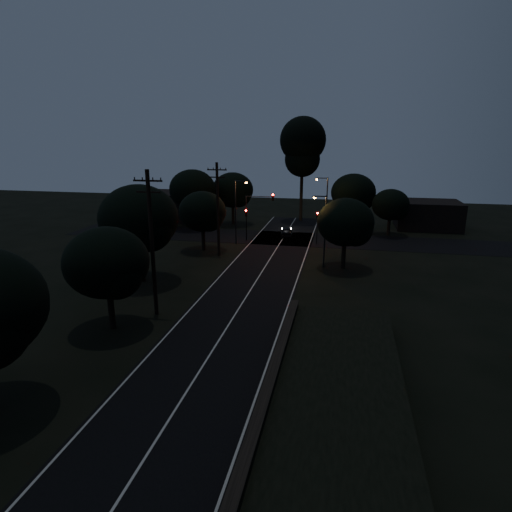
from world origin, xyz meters
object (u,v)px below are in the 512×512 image
at_px(signal_left, 246,219).
at_px(car, 286,232).
at_px(signal_mast, 259,208).
at_px(utility_pole_mid, 152,242).
at_px(streetlight_a, 237,207).
at_px(utility_pole_far, 218,208).
at_px(tall_pine, 303,146).
at_px(streetlight_c, 324,226).
at_px(signal_right, 317,222).
at_px(streetlight_b, 325,203).

relative_size(signal_left, car, 1.06).
xyz_separation_m(signal_mast, car, (3.20, 3.25, -3.68)).
xyz_separation_m(utility_pole_mid, signal_left, (1.40, 24.99, -2.90)).
bearing_deg(streetlight_a, car, 43.16).
bearing_deg(streetlight_a, utility_pole_far, -96.59).
distance_m(utility_pole_mid, tall_pine, 41.04).
xyz_separation_m(signal_left, streetlight_c, (10.43, -9.99, 1.51)).
bearing_deg(signal_mast, streetlight_a, -140.23).
relative_size(tall_pine, streetlight_c, 2.16).
xyz_separation_m(tall_pine, signal_right, (3.60, -15.01, -8.86)).
relative_size(signal_right, car, 1.06).
height_order(tall_pine, signal_left, tall_pine).
xyz_separation_m(utility_pole_far, signal_right, (10.60, 7.99, -2.65)).
height_order(utility_pole_mid, streetlight_c, utility_pole_mid).
relative_size(tall_pine, signal_mast, 2.59).
bearing_deg(tall_pine, streetlight_c, -79.07).
relative_size(signal_mast, streetlight_c, 0.83).
height_order(utility_pole_mid, car, utility_pole_mid).
relative_size(tall_pine, car, 4.18).
relative_size(utility_pole_far, streetlight_c, 1.40).
relative_size(signal_right, streetlight_a, 0.51).
height_order(tall_pine, streetlight_b, tall_pine).
distance_m(utility_pole_far, car, 13.75).
relative_size(streetlight_b, streetlight_c, 1.07).
distance_m(utility_pole_mid, signal_mast, 25.22).
height_order(signal_mast, streetlight_b, streetlight_b).
bearing_deg(signal_right, streetlight_a, -168.66).
distance_m(utility_pole_far, signal_left, 8.53).
height_order(tall_pine, car, tall_pine).
relative_size(streetlight_a, streetlight_b, 1.00).
bearing_deg(streetlight_b, utility_pole_mid, -111.30).
relative_size(streetlight_a, car, 2.06).
bearing_deg(signal_mast, utility_pole_far, -111.11).
height_order(signal_left, signal_mast, signal_mast).
distance_m(utility_pole_mid, utility_pole_far, 17.00).
bearing_deg(utility_pole_mid, streetlight_b, 68.70).
bearing_deg(streetlight_c, signal_left, 136.24).
distance_m(streetlight_a, streetlight_c, 13.72).
bearing_deg(signal_left, streetlight_c, -43.76).
bearing_deg(streetlight_c, tall_pine, 100.93).
distance_m(utility_pole_far, streetlight_c, 12.05).
distance_m(tall_pine, streetlight_b, 13.76).
relative_size(signal_left, streetlight_c, 0.55).
height_order(utility_pole_far, signal_mast, utility_pole_far).
height_order(utility_pole_far, signal_left, utility_pole_far).
xyz_separation_m(signal_right, streetlight_b, (0.71, 4.01, 1.80)).
bearing_deg(signal_left, tall_pine, 69.54).
height_order(utility_pole_mid, streetlight_b, utility_pole_mid).
distance_m(utility_pole_mid, streetlight_a, 23.04).
relative_size(utility_pole_far, signal_right, 2.56).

